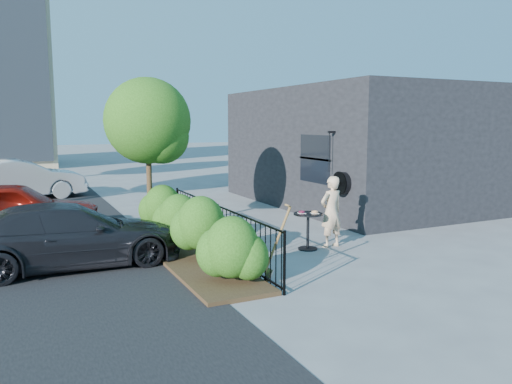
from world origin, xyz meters
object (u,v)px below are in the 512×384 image
cafe_table (308,224)px  car_silver (21,179)px  shovel (276,247)px  car_red (11,210)px  car_darkgrey (69,235)px  patio_tree (151,126)px  woman (331,212)px

cafe_table → car_silver: bearing=117.1°
cafe_table → shovel: bearing=-135.7°
cafe_table → car_red: bearing=145.9°
car_silver → car_darkgrey: 10.26m
patio_tree → car_silver: bearing=111.1°
car_red → car_silver: bearing=4.5°
woman → car_silver: size_ratio=0.36×
woman → car_red: bearing=-39.6°
shovel → car_red: car_red is taller
woman → car_darkgrey: woman is taller
car_silver → car_red: bearing=172.8°
woman → cafe_table: bearing=-9.6°
cafe_table → car_silver: (-5.71, 11.14, 0.17)m
car_red → woman: bearing=-114.7°
woman → car_silver: woman is taller
car_darkgrey → patio_tree: bearing=-43.8°
car_silver → car_darkgrey: bearing=179.5°
cafe_table → car_red: 7.28m
cafe_table → car_silver: car_silver is taller
patio_tree → woman: size_ratio=2.39×
woman → car_darkgrey: bearing=-17.2°
patio_tree → car_darkgrey: 3.96m
shovel → woman: bearing=35.5°
cafe_table → woman: 0.66m
shovel → patio_tree: bearing=101.1°
patio_tree → shovel: bearing=-78.9°
car_silver → patio_tree: bearing=-163.5°
patio_tree → car_red: (-3.34, 0.76, -2.05)m
car_red → car_darkgrey: size_ratio=0.96×
car_darkgrey → car_red: bearing=17.8°
cafe_table → car_darkgrey: 5.06m
cafe_table → car_red: car_red is taller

